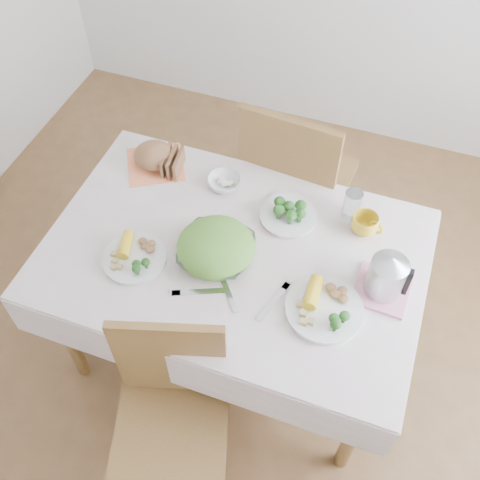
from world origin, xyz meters
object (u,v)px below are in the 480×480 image
(dinner_plate_left, at_px, (135,259))
(chair_near, at_px, (171,435))
(electric_kettle, at_px, (388,273))
(dinner_plate_right, at_px, (324,310))
(chair_far, at_px, (298,186))
(salad_bowl, at_px, (216,252))
(yellow_mug, at_px, (365,224))
(dining_table, at_px, (234,303))

(dinner_plate_left, bearing_deg, chair_near, -55.21)
(chair_near, height_order, electric_kettle, electric_kettle)
(dinner_plate_right, distance_m, electric_kettle, 0.27)
(chair_far, distance_m, electric_kettle, 0.96)
(chair_near, height_order, dinner_plate_left, chair_near)
(salad_bowl, bearing_deg, chair_far, 79.58)
(chair_near, height_order, yellow_mug, chair_near)
(dinner_plate_left, distance_m, dinner_plate_right, 0.76)
(yellow_mug, distance_m, electric_kettle, 0.30)
(dining_table, xyz_separation_m, dinner_plate_left, (-0.35, -0.17, 0.40))
(chair_near, bearing_deg, dinner_plate_right, 34.53)
(dining_table, height_order, salad_bowl, salad_bowl)
(dining_table, height_order, electric_kettle, electric_kettle)
(chair_far, relative_size, salad_bowl, 3.66)
(dinner_plate_right, bearing_deg, dining_table, 160.27)
(chair_far, bearing_deg, electric_kettle, 130.74)
(dinner_plate_left, bearing_deg, salad_bowl, 22.55)
(dinner_plate_left, bearing_deg, chair_far, 63.79)
(dining_table, relative_size, electric_kettle, 7.22)
(dinner_plate_right, xyz_separation_m, electric_kettle, (0.18, 0.16, 0.11))
(chair_far, xyz_separation_m, salad_bowl, (-0.14, -0.76, 0.33))
(chair_near, bearing_deg, dining_table, 72.42)
(dinner_plate_right, relative_size, yellow_mug, 2.55)
(electric_kettle, bearing_deg, yellow_mug, 110.58)
(dining_table, distance_m, electric_kettle, 0.78)
(chair_near, relative_size, salad_bowl, 3.23)
(chair_near, distance_m, yellow_mug, 1.11)
(salad_bowl, height_order, electric_kettle, electric_kettle)
(chair_near, relative_size, electric_kettle, 4.82)
(dinner_plate_left, distance_m, electric_kettle, 0.96)
(yellow_mug, bearing_deg, chair_near, -116.32)
(chair_far, xyz_separation_m, yellow_mug, (0.38, -0.44, 0.34))
(dining_table, height_order, yellow_mug, yellow_mug)
(salad_bowl, relative_size, dinner_plate_right, 1.00)
(yellow_mug, bearing_deg, chair_far, 130.57)
(dining_table, relative_size, chair_far, 1.32)
(dinner_plate_right, distance_m, yellow_mug, 0.43)
(yellow_mug, bearing_deg, dinner_plate_left, -151.10)
(dining_table, xyz_separation_m, yellow_mug, (0.46, 0.28, 0.43))
(dining_table, bearing_deg, yellow_mug, 30.79)
(chair_near, xyz_separation_m, dinner_plate_right, (0.41, 0.52, 0.31))
(dining_table, bearing_deg, salad_bowl, -136.99)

